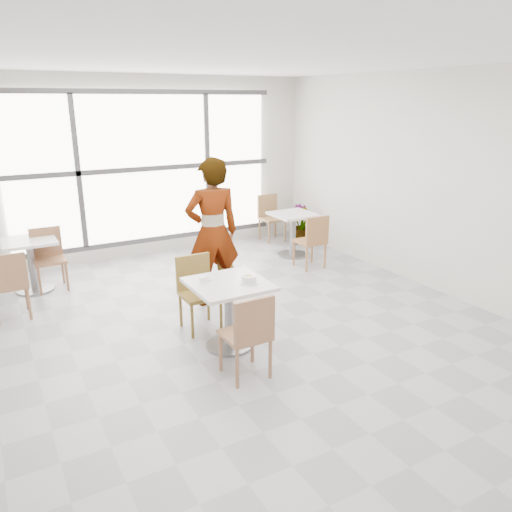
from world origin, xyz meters
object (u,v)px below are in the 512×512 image
main_table (229,302)px  person (212,233)px  bg_chair_right_near (313,238)px  chair_near (249,332)px  chair_far (197,287)px  bg_chair_left_far (48,254)px  coffee_cup (203,280)px  plant_right (302,224)px  bg_table_right (293,228)px  bg_table_left (31,258)px  bg_chair_right_far (270,214)px  oatmeal_bowl (249,279)px  bg_chair_left_near (9,282)px

main_table → person: (0.37, 1.21, 0.44)m
bg_chair_right_near → chair_near: bearing=44.2°
person → chair_far: bearing=57.9°
chair_near → bg_chair_left_far: same height
coffee_cup → plant_right: coffee_cup is taller
bg_chair_left_far → bg_table_right: bearing=-6.2°
bg_table_left → bg_chair_right_far: 4.35m
oatmeal_bowl → bg_table_left: size_ratio=0.28×
bg_table_right → bg_chair_left_near: size_ratio=0.86×
bg_table_left → bg_table_right: size_ratio=1.00×
coffee_cup → bg_chair_left_near: (-1.78, 1.80, -0.28)m
oatmeal_bowl → bg_chair_right_far: 4.39m
bg_table_left → bg_table_right: 4.14m
chair_near → chair_far: same height
bg_chair_left_far → bg_chair_right_near: size_ratio=1.00×
bg_chair_right_near → plant_right: bg_chair_right_near is taller
bg_table_right → bg_chair_left_near: bearing=-173.3°
bg_table_left → chair_near: bearing=-66.4°
chair_near → bg_chair_left_near: same height
bg_table_left → bg_table_right: bearing=-5.7°
bg_table_right → plant_right: (0.58, 0.57, -0.12)m
bg_table_left → plant_right: bg_table_left is taller
oatmeal_bowl → chair_near: bearing=-118.9°
bg_table_right → bg_chair_left_near: bg_chair_left_near is taller
person → bg_chair_right_near: size_ratio=2.22×
chair_far → bg_chair_right_far: same height
chair_far → bg_chair_right_near: bearing=23.8°
chair_near → bg_chair_right_near: size_ratio=1.00×
bg_chair_right_near → plant_right: size_ratio=1.18×
bg_table_left → bg_chair_right_near: bearing=-16.0°
bg_table_left → bg_chair_left_far: bg_chair_left_far is taller
chair_near → bg_chair_left_near: 3.22m
chair_near → bg_chair_right_far: 5.02m
bg_chair_right_near → bg_table_left: bearing=-16.0°
person → bg_table_left: bearing=-31.4°
main_table → coffee_cup: coffee_cup is taller
chair_near → bg_table_right: 4.05m
main_table → chair_near: chair_near is taller
bg_chair_left_near → bg_chair_right_far: same height
oatmeal_bowl → bg_chair_left_near: size_ratio=0.24×
bg_chair_right_far → bg_chair_left_far: bearing=-171.0°
bg_chair_right_near → bg_chair_left_far: bearing=-17.1°
bg_chair_left_near → bg_chair_right_near: (4.35, -0.21, 0.00)m
person → bg_chair_left_near: (-2.38, 0.71, -0.46)m
chair_far → main_table: bearing=-81.0°
chair_near → bg_chair_left_far: 3.79m
main_table → bg_chair_right_far: size_ratio=0.92×
bg_table_right → bg_chair_left_far: bg_chair_left_far is taller
chair_far → bg_chair_right_far: (2.72, 2.88, 0.00)m
person → bg_table_right: size_ratio=2.57×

